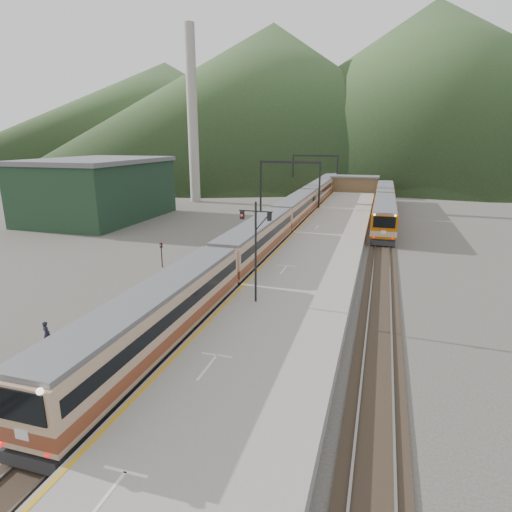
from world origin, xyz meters
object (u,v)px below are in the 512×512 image
(second_train, at_px, (384,205))
(signal_mast, at_px, (256,242))
(worker, at_px, (47,334))
(main_train, at_px, (296,210))

(second_train, relative_size, signal_mast, 5.69)
(signal_mast, xyz_separation_m, worker, (-9.98, -7.57, -4.26))
(worker, bearing_deg, second_train, -94.90)
(second_train, distance_m, worker, 50.64)
(second_train, height_order, signal_mast, signal_mast)
(main_train, height_order, signal_mast, signal_mast)
(main_train, distance_m, second_train, 14.14)
(signal_mast, distance_m, worker, 13.23)
(second_train, bearing_deg, main_train, -144.42)
(main_train, distance_m, worker, 39.67)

